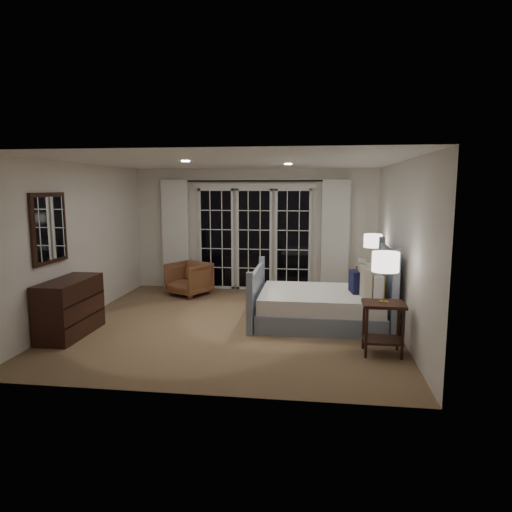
# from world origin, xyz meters

# --- Properties ---
(floor) EXTENTS (5.00, 5.00, 0.00)m
(floor) POSITION_xyz_m (0.00, 0.00, 0.00)
(floor) COLOR olive
(floor) RESTS_ON ground
(ceiling) EXTENTS (5.00, 5.00, 0.00)m
(ceiling) POSITION_xyz_m (0.00, 0.00, 2.50)
(ceiling) COLOR white
(ceiling) RESTS_ON wall_back
(wall_left) EXTENTS (0.02, 5.00, 2.50)m
(wall_left) POSITION_xyz_m (-2.50, 0.00, 1.25)
(wall_left) COLOR silver
(wall_left) RESTS_ON floor
(wall_right) EXTENTS (0.02, 5.00, 2.50)m
(wall_right) POSITION_xyz_m (2.50, 0.00, 1.25)
(wall_right) COLOR silver
(wall_right) RESTS_ON floor
(wall_back) EXTENTS (5.00, 0.02, 2.50)m
(wall_back) POSITION_xyz_m (0.00, 2.50, 1.25)
(wall_back) COLOR silver
(wall_back) RESTS_ON floor
(wall_front) EXTENTS (5.00, 0.02, 2.50)m
(wall_front) POSITION_xyz_m (0.00, -2.50, 1.25)
(wall_front) COLOR silver
(wall_front) RESTS_ON floor
(french_doors) EXTENTS (2.50, 0.04, 2.20)m
(french_doors) POSITION_xyz_m (0.00, 2.46, 1.09)
(french_doors) COLOR black
(french_doors) RESTS_ON wall_back
(curtain_rod) EXTENTS (3.50, 0.03, 0.03)m
(curtain_rod) POSITION_xyz_m (0.00, 2.40, 2.25)
(curtain_rod) COLOR black
(curtain_rod) RESTS_ON wall_back
(curtain_left) EXTENTS (0.55, 0.10, 2.25)m
(curtain_left) POSITION_xyz_m (-1.65, 2.38, 1.15)
(curtain_left) COLOR white
(curtain_left) RESTS_ON curtain_rod
(curtain_right) EXTENTS (0.55, 0.10, 2.25)m
(curtain_right) POSITION_xyz_m (1.65, 2.38, 1.15)
(curtain_right) COLOR white
(curtain_right) RESTS_ON curtain_rod
(downlight_a) EXTENTS (0.12, 0.12, 0.01)m
(downlight_a) POSITION_xyz_m (0.80, 0.60, 2.49)
(downlight_a) COLOR white
(downlight_a) RESTS_ON ceiling
(downlight_b) EXTENTS (0.12, 0.12, 0.01)m
(downlight_b) POSITION_xyz_m (-0.60, -0.40, 2.49)
(downlight_b) COLOR white
(downlight_b) RESTS_ON ceiling
(bed) EXTENTS (2.08, 1.49, 1.21)m
(bed) POSITION_xyz_m (1.42, 0.21, 0.31)
(bed) COLOR slate
(bed) RESTS_ON floor
(nightstand_left) EXTENTS (0.52, 0.42, 0.68)m
(nightstand_left) POSITION_xyz_m (2.13, -1.05, 0.45)
(nightstand_left) COLOR #331811
(nightstand_left) RESTS_ON floor
(nightstand_right) EXTENTS (0.53, 0.43, 0.69)m
(nightstand_right) POSITION_xyz_m (2.26, 1.36, 0.46)
(nightstand_right) COLOR #331811
(nightstand_right) RESTS_ON floor
(lamp_left) EXTENTS (0.34, 0.34, 0.65)m
(lamp_left) POSITION_xyz_m (2.13, -1.05, 1.20)
(lamp_left) COLOR #B09146
(lamp_left) RESTS_ON nightstand_left
(lamp_right) EXTENTS (0.32, 0.32, 0.62)m
(lamp_right) POSITION_xyz_m (2.26, 1.36, 1.18)
(lamp_right) COLOR #B09146
(lamp_right) RESTS_ON nightstand_right
(armchair) EXTENTS (0.96, 0.97, 0.66)m
(armchair) POSITION_xyz_m (-1.21, 1.79, 0.33)
(armchair) COLOR brown
(armchair) RESTS_ON floor
(dresser) EXTENTS (0.49, 1.16, 0.82)m
(dresser) POSITION_xyz_m (-2.23, -0.86, 0.41)
(dresser) COLOR #331811
(dresser) RESTS_ON floor
(mirror) EXTENTS (0.05, 0.85, 1.00)m
(mirror) POSITION_xyz_m (-2.47, -0.86, 1.55)
(mirror) COLOR #331811
(mirror) RESTS_ON wall_left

